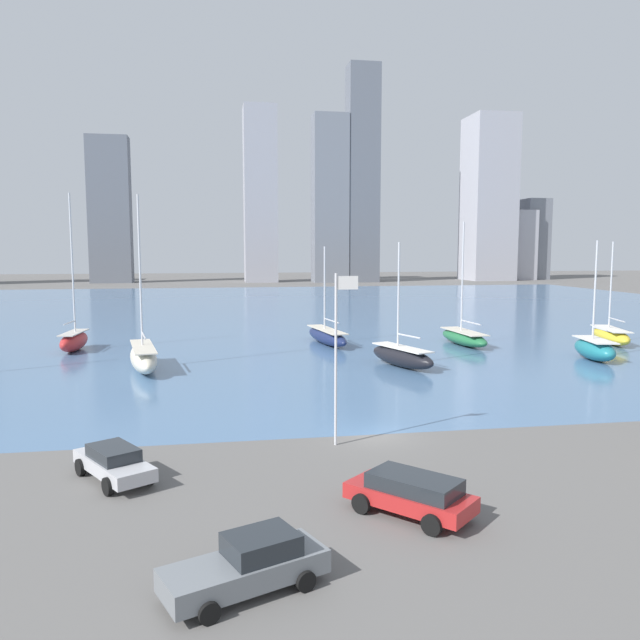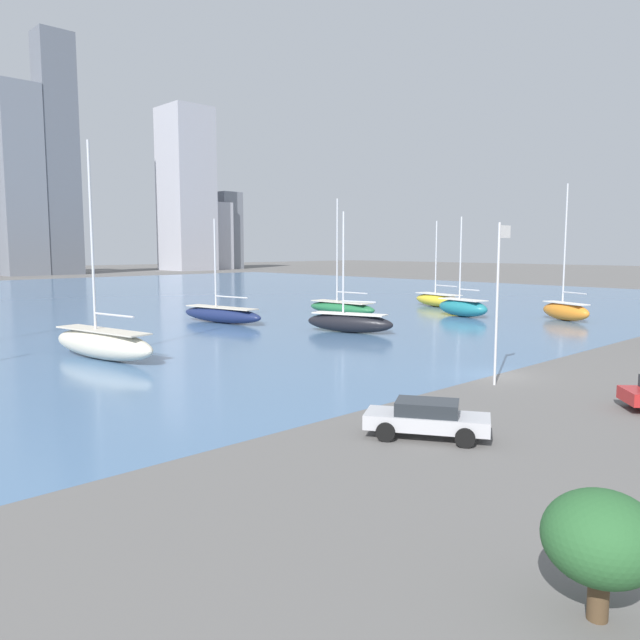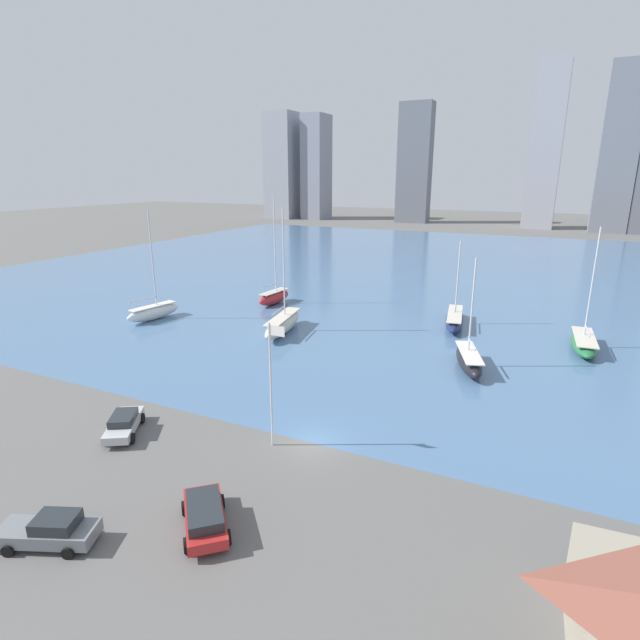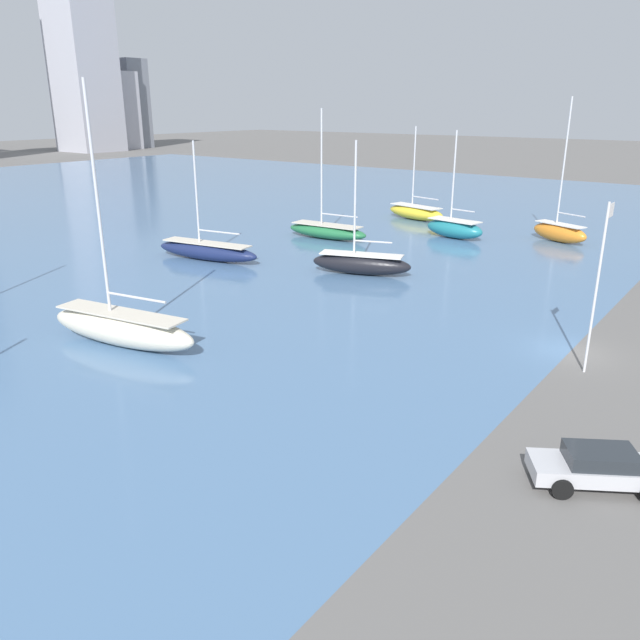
{
  "view_description": "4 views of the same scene",
  "coord_description": "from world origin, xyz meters",
  "views": [
    {
      "loc": [
        -8.68,
        -33.07,
        10.33
      ],
      "look_at": [
        -1.23,
        11.2,
        5.26
      ],
      "focal_mm": 35.0,
      "sensor_mm": 36.0,
      "label": 1
    },
    {
      "loc": [
        -33.63,
        -19.67,
        7.73
      ],
      "look_at": [
        2.6,
        18.22,
        1.65
      ],
      "focal_mm": 35.0,
      "sensor_mm": 36.0,
      "label": 2
    },
    {
      "loc": [
        14.21,
        -28.54,
        18.57
      ],
      "look_at": [
        -5.3,
        12.19,
        5.36
      ],
      "focal_mm": 28.0,
      "sensor_mm": 36.0,
      "label": 3
    },
    {
      "loc": [
        -35.81,
        -8.47,
        13.62
      ],
      "look_at": [
        -7.8,
        12.41,
        1.56
      ],
      "focal_mm": 35.0,
      "sensor_mm": 36.0,
      "label": 4
    }
  ],
  "objects": [
    {
      "name": "harbor_water",
      "position": [
        0.0,
        70.0,
        0.0
      ],
      "size": [
        180.0,
        140.0,
        0.0
      ],
      "color": "#4C7099",
      "rests_on": "ground_plane"
    },
    {
      "name": "parked_wagon_red",
      "position": [
        -1.29,
        -10.61,
        0.9
      ],
      "size": [
        4.87,
        5.07,
        1.62
      ],
      "rotation": [
        0.0,
        0.0,
        0.74
      ],
      "color": "#B22323",
      "rests_on": "ground_plane"
    },
    {
      "name": "sailboat_navy",
      "position": [
        3.35,
        33.79,
        0.9
      ],
      "size": [
        3.84,
        11.15,
        10.69
      ],
      "rotation": [
        0.0,
        0.0,
        0.16
      ],
      "color": "#19234C",
      "rests_on": "harbor_water"
    },
    {
      "name": "sailboat_green",
      "position": [
        17.97,
        30.67,
        0.87
      ],
      "size": [
        3.11,
        9.72,
        13.34
      ],
      "rotation": [
        0.0,
        0.0,
        0.06
      ],
      "color": "#236B3D",
      "rests_on": "harbor_water"
    },
    {
      "name": "sailboat_black",
      "position": [
        7.53,
        19.48,
        0.97
      ],
      "size": [
        4.75,
        8.73,
        10.99
      ],
      "rotation": [
        0.0,
        0.0,
        0.33
      ],
      "color": "black",
      "rests_on": "harbor_water"
    },
    {
      "name": "ground_plane",
      "position": [
        0.0,
        0.0,
        0.0
      ],
      "size": [
        500.0,
        500.0,
        0.0
      ],
      "primitive_type": "plane",
      "color": "#605E5B"
    },
    {
      "name": "parked_pickup_gray",
      "position": [
        -7.83,
        -15.01,
        0.83
      ],
      "size": [
        5.36,
        3.66,
        1.69
      ],
      "rotation": [
        0.0,
        0.0,
        -1.17
      ],
      "color": "slate",
      "rests_on": "ground_plane"
    },
    {
      "name": "parked_sedan_silver",
      "position": [
        -13.34,
        -4.77,
        0.82
      ],
      "size": [
        4.2,
        5.23,
        1.54
      ],
      "rotation": [
        0.0,
        0.0,
        0.55
      ],
      "color": "#B7B7BC",
      "rests_on": "ground_plane"
    },
    {
      "name": "flag_pole",
      "position": [
        -2.45,
        -1.45,
        5.03
      ],
      "size": [
        1.24,
        0.14,
        9.13
      ],
      "color": "silver",
      "rests_on": "ground_plane"
    },
    {
      "name": "distant_city_skyline",
      "position": [
        18.36,
        168.74,
        24.33
      ],
      "size": [
        210.01,
        19.11,
        68.02
      ],
      "color": "#8E939E",
      "rests_on": "ground_plane"
    },
    {
      "name": "sailboat_red",
      "position": [
        -23.09,
        33.51,
        1.14
      ],
      "size": [
        2.52,
        7.02,
        16.03
      ],
      "rotation": [
        0.0,
        0.0,
        -0.09
      ],
      "color": "#B72828",
      "rests_on": "harbor_water"
    },
    {
      "name": "sailboat_cream",
      "position": [
        -14.93,
        21.8,
        1.14
      ],
      "size": [
        3.93,
        10.79,
        15.02
      ],
      "rotation": [
        0.0,
        0.0,
        0.17
      ],
      "color": "beige",
      "rests_on": "harbor_water"
    },
    {
      "name": "sailboat_white",
      "position": [
        -33.3,
        19.42,
        1.09
      ],
      "size": [
        3.06,
        8.18,
        14.28
      ],
      "rotation": [
        0.0,
        0.0,
        -0.17
      ],
      "color": "white",
      "rests_on": "harbor_water"
    }
  ]
}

